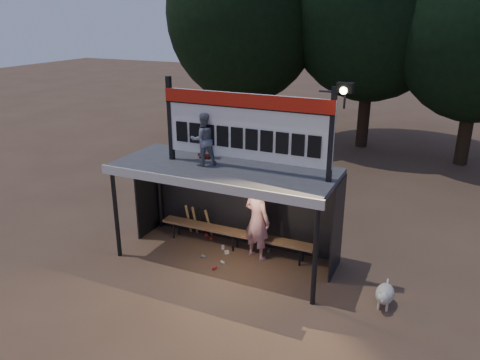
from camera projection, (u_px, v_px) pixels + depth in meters
name	position (u px, v px, depth m)	size (l,w,h in m)	color
ground	(225.00, 259.00, 11.14)	(80.00, 80.00, 0.00)	brown
player	(257.00, 220.00, 10.90)	(0.71, 0.46, 1.94)	white
child_a	(203.00, 139.00, 10.26)	(0.57, 0.45, 1.18)	slate
child_b	(205.00, 138.00, 10.82)	(0.46, 0.30, 0.95)	maroon
dugout_shelter	(229.00, 183.00, 10.72)	(5.10, 2.08, 2.32)	#424245
scoreboard_assembly	(247.00, 124.00, 9.79)	(4.10, 0.27, 1.99)	black
bench	(235.00, 233.00, 11.46)	(4.00, 0.35, 0.48)	olive
tree_left	(244.00, 13.00, 19.41)	(6.46, 6.46, 9.27)	black
dog	(385.00, 294.00, 9.25)	(0.36, 0.81, 0.49)	beige
bats	(198.00, 221.00, 12.16)	(0.68, 0.35, 0.84)	#A5814D
litter	(222.00, 250.00, 11.46)	(1.91, 1.53, 0.08)	red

